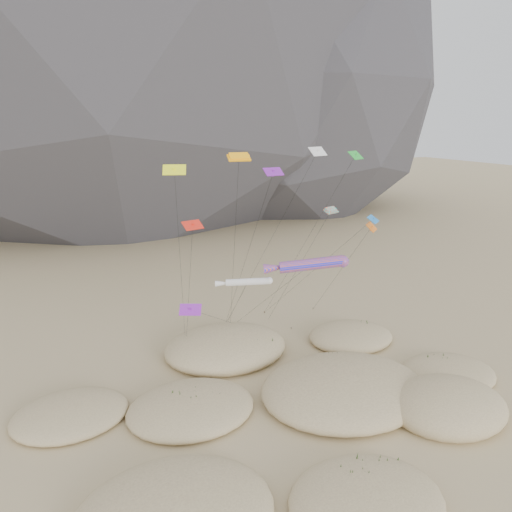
% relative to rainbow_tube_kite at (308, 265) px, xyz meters
% --- Properties ---
extents(ground, '(500.00, 500.00, 0.00)m').
position_rel_rainbow_tube_kite_xyz_m(ground, '(-1.98, -7.30, -13.29)').
color(ground, '#CCB789').
rests_on(ground, ground).
extents(dunes, '(50.15, 39.50, 4.00)m').
position_rel_rainbow_tube_kite_xyz_m(dunes, '(-3.54, -3.97, -12.57)').
color(dunes, '#CCB789').
rests_on(dunes, ground).
extents(dune_grass, '(41.36, 26.35, 1.53)m').
position_rel_rainbow_tube_kite_xyz_m(dune_grass, '(-3.05, -3.88, -12.44)').
color(dune_grass, black).
rests_on(dune_grass, ground).
extents(kite_stakes, '(21.64, 6.89, 0.30)m').
position_rel_rainbow_tube_kite_xyz_m(kite_stakes, '(-0.24, 15.89, -13.14)').
color(kite_stakes, '#3F2D1E').
rests_on(kite_stakes, ground).
extents(rainbow_tube_kite, '(8.53, 19.54, 14.29)m').
position_rel_rainbow_tube_kite_xyz_m(rainbow_tube_kite, '(0.00, 0.00, 0.00)').
color(rainbow_tube_kite, orange).
rests_on(rainbow_tube_kite, ground).
extents(white_tube_kite, '(6.90, 16.77, 11.85)m').
position_rel_rainbow_tube_kite_xyz_m(white_tube_kite, '(-5.80, 3.20, -2.06)').
color(white_tube_kite, silver).
rests_on(white_tube_kite, ground).
extents(orange_parafoil, '(5.26, 13.53, 24.77)m').
position_rel_rainbow_tube_kite_xyz_m(orange_parafoil, '(-6.26, 3.52, 10.67)').
color(orange_parafoil, '#FFA40D').
rests_on(orange_parafoil, ground).
extents(multi_parafoil, '(2.05, 14.66, 18.56)m').
position_rel_rainbow_tube_kite_xyz_m(multi_parafoil, '(4.60, 3.25, 4.57)').
color(multi_parafoil, '#FF311A').
rests_on(multi_parafoil, ground).
extents(delta_kites, '(25.98, 19.26, 24.85)m').
position_rel_rainbow_tube_kite_xyz_m(delta_kites, '(-0.62, 4.23, 5.37)').
color(delta_kites, purple).
rests_on(delta_kites, ground).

